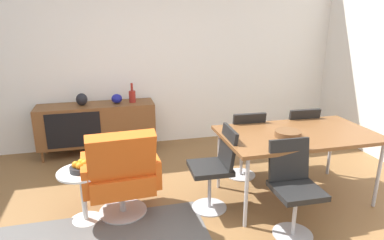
{
  "coord_description": "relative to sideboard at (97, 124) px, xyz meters",
  "views": [
    {
      "loc": [
        -0.42,
        -2.45,
        1.9
      ],
      "look_at": [
        0.34,
        0.54,
        0.95
      ],
      "focal_mm": 31.71,
      "sensor_mm": 36.0,
      "label": 1
    }
  ],
  "objects": [
    {
      "name": "fruit_bowl",
      "position": [
        -0.11,
        -1.72,
        0.12
      ],
      "size": [
        0.2,
        0.2,
        0.11
      ],
      "color": "#262628",
      "rests_on": "side_table_round"
    },
    {
      "name": "lounge_chair_red",
      "position": [
        0.25,
        -1.73,
        0.03
      ],
      "size": [
        0.75,
        0.69,
        0.95
      ],
      "color": "#D85919",
      "rests_on": "ground_plane"
    },
    {
      "name": "dining_chair_front_left",
      "position": [
        1.71,
        -2.36,
        0.03
      ],
      "size": [
        0.41,
        0.43,
        0.86
      ],
      "color": "black",
      "rests_on": "ground_plane"
    },
    {
      "name": "vase_cobalt",
      "position": [
        0.3,
        0.0,
        0.35
      ],
      "size": [
        0.15,
        0.15,
        0.13
      ],
      "color": "navy",
      "rests_on": "sideboard"
    },
    {
      "name": "sideboard",
      "position": [
        0.0,
        0.0,
        0.0
      ],
      "size": [
        1.6,
        0.45,
        0.72
      ],
      "color": "brown",
      "rests_on": "ground_plane"
    },
    {
      "name": "vase_ceramic_small",
      "position": [
        0.51,
        0.0,
        0.37
      ],
      "size": [
        0.09,
        0.09,
        0.28
      ],
      "color": "maroon",
      "rests_on": "sideboard"
    },
    {
      "name": "dining_chair_back_left",
      "position": [
        1.71,
        -1.25,
        0.03
      ],
      "size": [
        0.42,
        0.44,
        0.86
      ],
      "color": "black",
      "rests_on": "ground_plane"
    },
    {
      "name": "dining_chair_back_right",
      "position": [
        2.41,
        -1.25,
        0.03
      ],
      "size": [
        0.42,
        0.44,
        0.86
      ],
      "color": "black",
      "rests_on": "ground_plane"
    },
    {
      "name": "wooden_bowl_on_table",
      "position": [
        1.9,
        -1.89,
        0.33
      ],
      "size": [
        0.26,
        0.26,
        0.06
      ],
      "primitive_type": "cylinder",
      "color": "brown",
      "rests_on": "dining_table"
    },
    {
      "name": "side_table_round",
      "position": [
        -0.12,
        -1.72,
        -0.12
      ],
      "size": [
        0.44,
        0.44,
        0.52
      ],
      "color": "white",
      "rests_on": "ground_plane"
    },
    {
      "name": "wall_back",
      "position": [
        0.6,
        0.3,
        0.96
      ],
      "size": [
        6.8,
        0.12,
        2.8
      ],
      "primitive_type": "cube",
      "color": "white",
      "rests_on": "ground_plane"
    },
    {
      "name": "vase_sculptural_dark",
      "position": [
        -0.17,
        0.0,
        0.36
      ],
      "size": [
        0.15,
        0.15,
        0.17
      ],
      "color": "black",
      "rests_on": "sideboard"
    },
    {
      "name": "dining_chair_near_window",
      "position": [
        1.17,
        -1.81,
        0.03
      ],
      "size": [
        0.44,
        0.41,
        0.86
      ],
      "color": "black",
      "rests_on": "ground_plane"
    },
    {
      "name": "dining_table",
      "position": [
        2.06,
        -1.81,
        0.26
      ],
      "size": [
        1.6,
        0.9,
        0.74
      ],
      "color": "brown",
      "rests_on": "ground_plane"
    }
  ]
}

